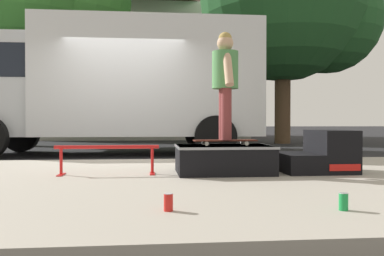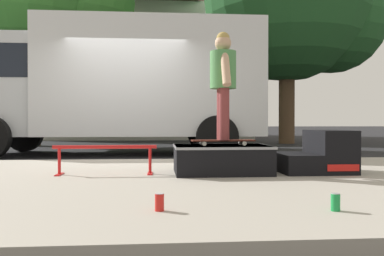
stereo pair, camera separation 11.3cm
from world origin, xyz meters
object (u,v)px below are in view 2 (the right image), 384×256
(skater_kid, at_px, (223,76))
(street_tree_neighbour, at_px, (297,2))
(skate_box, at_px, (221,158))
(skateboard, at_px, (223,141))
(kicker_ramp, at_px, (319,155))
(box_truck, at_px, (110,82))
(soda_can, at_px, (335,202))
(soda_can_b, at_px, (159,202))
(grind_rail, at_px, (105,153))

(skater_kid, height_order, street_tree_neighbour, street_tree_neighbour)
(skate_box, relative_size, skateboard, 1.49)
(kicker_ramp, distance_m, box_truck, 5.88)
(skateboard, xyz_separation_m, skater_kid, (0.00, -0.00, 0.80))
(box_truck, bearing_deg, skate_box, -68.24)
(skateboard, bearing_deg, skater_kid, -80.54)
(skater_kid, distance_m, box_truck, 5.17)
(soda_can, height_order, box_truck, box_truck)
(skateboard, height_order, street_tree_neighbour, street_tree_neighbour)
(skate_box, distance_m, skater_kid, 1.01)
(box_truck, bearing_deg, skater_kid, -68.14)
(box_truck, bearing_deg, soda_can_b, -80.76)
(grind_rail, xyz_separation_m, street_tree_neighbour, (5.60, 9.37, 4.67))
(kicker_ramp, height_order, grind_rail, kicker_ramp)
(grind_rail, xyz_separation_m, box_truck, (-0.47, 4.77, 1.32))
(street_tree_neighbour, bearing_deg, soda_can_b, -113.30)
(kicker_ramp, relative_size, grind_rail, 0.70)
(skater_kid, distance_m, soda_can_b, 2.54)
(soda_can_b, bearing_deg, street_tree_neighbour, 66.70)
(skater_kid, distance_m, soda_can, 2.54)
(skateboard, bearing_deg, street_tree_neighbour, 66.09)
(box_truck, distance_m, street_tree_neighbour, 8.32)
(soda_can, xyz_separation_m, street_tree_neighbour, (3.70, 11.60, 4.86))
(soda_can, xyz_separation_m, box_truck, (-2.37, 7.01, 1.52))
(soda_can, relative_size, box_truck, 0.02)
(skateboard, relative_size, street_tree_neighbour, 0.10)
(skater_kid, bearing_deg, grind_rail, 179.65)
(street_tree_neighbour, bearing_deg, grind_rail, -120.88)
(skate_box, height_order, box_truck, box_truck)
(skate_box, height_order, soda_can_b, skate_box)
(grind_rail, height_order, soda_can, grind_rail)
(skateboard, xyz_separation_m, soda_can_b, (-0.80, -2.12, -0.34))
(grind_rail, xyz_separation_m, skater_kid, (1.44, -0.01, 0.94))
(soda_can_b, xyz_separation_m, street_tree_neighbour, (4.95, 11.50, 4.86))
(skate_box, xyz_separation_m, soda_can, (0.47, -2.24, -0.12))
(skate_box, distance_m, soda_can_b, 2.28)
(skateboard, bearing_deg, soda_can_b, -110.55)
(kicker_ramp, relative_size, box_truck, 0.13)
(grind_rail, bearing_deg, skater_kid, -0.35)
(kicker_ramp, xyz_separation_m, skater_kid, (-1.24, -0.02, 0.98))
(grind_rail, height_order, soda_can_b, grind_rail)
(skate_box, distance_m, soda_can, 2.30)
(soda_can, bearing_deg, soda_can_b, 175.20)
(soda_can_b, height_order, street_tree_neighbour, street_tree_neighbour)
(grind_rail, distance_m, box_truck, 4.98)
(skate_box, bearing_deg, grind_rail, -179.70)
(skate_box, relative_size, box_truck, 0.17)
(skate_box, relative_size, street_tree_neighbour, 0.14)
(soda_can, relative_size, street_tree_neighbour, 0.02)
(soda_can, bearing_deg, kicker_ramp, 70.73)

